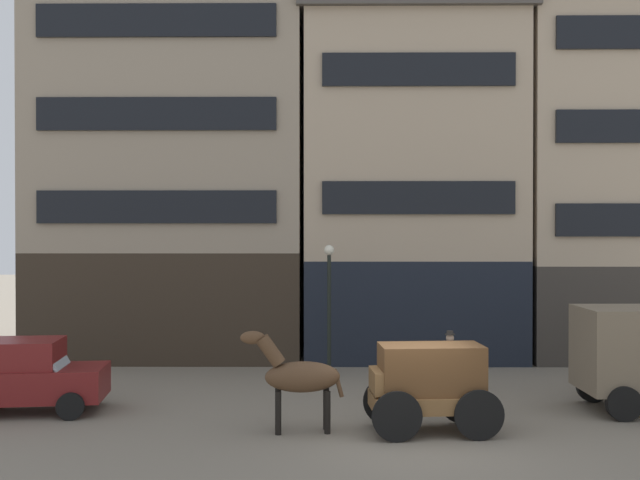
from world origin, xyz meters
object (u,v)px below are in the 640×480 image
Objects in this scene: cargo_wagon at (429,382)px; draft_horse at (298,376)px; sedan_dark at (28,376)px; pedestrian_officer at (450,360)px; streetlamp_curbside at (329,291)px; fire_hydrant_curbside at (29,365)px.

cargo_wagon is 2.95m from draft_horse.
draft_horse reaches higher than sedan_dark.
pedestrian_officer is (10.90, 1.92, 0.07)m from sedan_dark.
streetlamp_curbside reaches higher than cargo_wagon.
fire_hydrant_curbside is (-12.60, 2.19, -0.55)m from pedestrian_officer.
cargo_wagon is at bearing -107.24° from pedestrian_officer.
draft_horse reaches higher than pedestrian_officer.
pedestrian_officer is at bearing 10.00° from sedan_dark.
sedan_dark is 2.15× the size of pedestrian_officer.
pedestrian_officer is at bearing -39.13° from streetlamp_curbside.
cargo_wagon is 12.87m from fire_hydrant_curbside.
draft_horse is 1.31× the size of pedestrian_officer.
streetlamp_curbside reaches higher than pedestrian_officer.
draft_horse reaches higher than cargo_wagon.
cargo_wagon reaches higher than pedestrian_officer.
sedan_dark reaches higher than pedestrian_officer.
fire_hydrant_curbside is (-9.27, -0.52, -2.24)m from streetlamp_curbside.
pedestrian_officer is (1.11, 3.57, -0.17)m from cargo_wagon.
sedan_dark is 4.65× the size of fire_hydrant_curbside.
fire_hydrant_curbside is (-8.54, 5.77, -0.84)m from draft_horse.
streetlamp_curbside is 9.55m from fire_hydrant_curbside.
draft_horse reaches higher than fire_hydrant_curbside.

